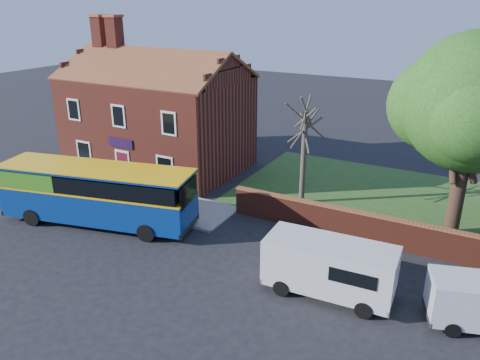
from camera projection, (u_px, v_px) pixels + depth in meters
The scene contains 10 objects.
ground at pixel (131, 258), 22.52m from camera, with size 120.00×120.00×0.00m, color black.
pavement at pixel (107, 190), 30.32m from camera, with size 18.00×3.50×0.12m, color gray.
kerb at pixel (87, 200), 28.88m from camera, with size 18.00×0.15×0.14m, color slate.
grass_strip at pixel (451, 211), 27.40m from camera, with size 26.00×12.00×0.04m, color #426B28.
shop_building at pixel (158, 121), 33.83m from camera, with size 12.30×8.13×10.50m.
boundary_wall at pixel (440, 243), 22.19m from camera, with size 22.00×0.38×1.60m.
bus at pixel (92, 191), 25.47m from camera, with size 11.07×5.06×3.27m.
van_near at pixel (330, 266), 19.35m from camera, with size 5.44×2.43×2.35m.
large_tree at pixel (475, 106), 22.46m from camera, with size 8.54×6.76×10.42m.
bare_tree at pixel (304, 153), 27.48m from camera, with size 2.34×2.79×6.25m.
Camera 1 is at (13.97, -14.78, 11.62)m, focal length 35.00 mm.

